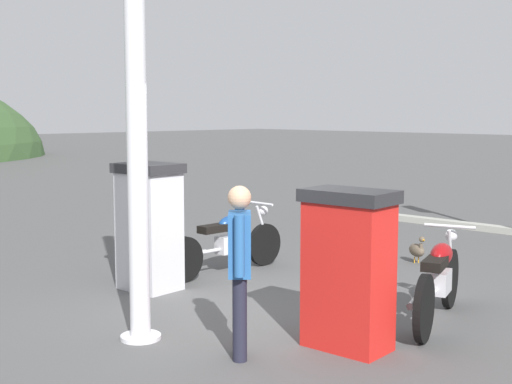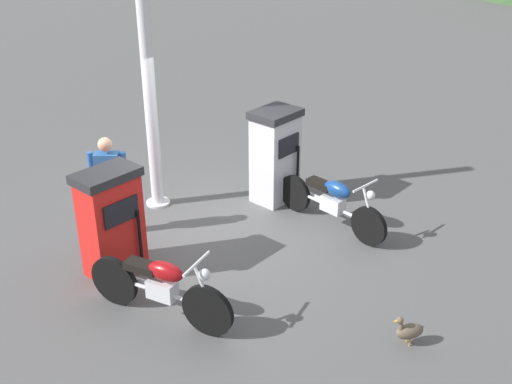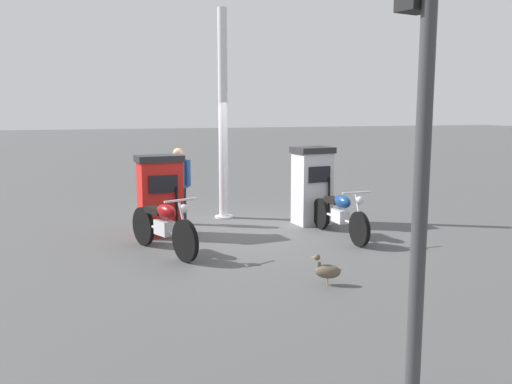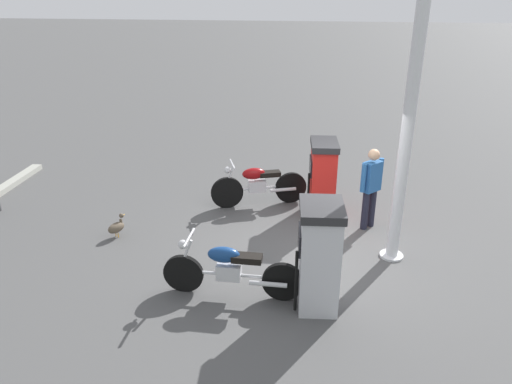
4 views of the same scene
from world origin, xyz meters
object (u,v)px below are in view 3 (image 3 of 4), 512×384
at_px(fuel_pump_far, 312,185).
at_px(fuel_pump_near, 160,195).
at_px(roadside_traffic_light, 419,77).
at_px(attendant_person, 179,181).
at_px(wandering_duck, 327,270).
at_px(canopy_support_pole, 223,119).
at_px(motorcycle_far_pump, 340,214).
at_px(motorcycle_near_pump, 164,226).

bearing_deg(fuel_pump_far, fuel_pump_near, -90.00).
bearing_deg(fuel_pump_near, roadside_traffic_light, 7.50).
distance_m(attendant_person, roadside_traffic_light, 7.62).
distance_m(wandering_duck, canopy_support_pole, 5.31).
height_order(motorcycle_far_pump, canopy_support_pole, canopy_support_pole).
height_order(motorcycle_far_pump, roadside_traffic_light, roadside_traffic_light).
relative_size(motorcycle_near_pump, roadside_traffic_light, 0.51).
bearing_deg(motorcycle_far_pump, wandering_duck, -31.66).
height_order(motorcycle_far_pump, attendant_person, attendant_person).
distance_m(fuel_pump_far, motorcycle_near_pump, 3.58).
bearing_deg(roadside_traffic_light, motorcycle_near_pump, -168.72).
distance_m(fuel_pump_far, attendant_person, 2.75).
xyz_separation_m(motorcycle_far_pump, wandering_duck, (2.42, -1.49, -0.24)).
xyz_separation_m(fuel_pump_near, wandering_duck, (3.71, 1.59, -0.57)).
distance_m(attendant_person, canopy_support_pole, 1.68).
bearing_deg(canopy_support_pole, roadside_traffic_light, -5.39).
bearing_deg(motorcycle_far_pump, attendant_person, -130.50).
xyz_separation_m(attendant_person, wandering_duck, (4.60, 1.06, -0.69)).
xyz_separation_m(wandering_duck, roadside_traffic_light, (2.82, -0.73, 2.38)).
relative_size(fuel_pump_far, canopy_support_pole, 0.36).
xyz_separation_m(wandering_duck, canopy_support_pole, (-4.94, 0.00, 1.94)).
relative_size(motorcycle_near_pump, attendant_person, 1.24).
xyz_separation_m(attendant_person, roadside_traffic_light, (7.42, 0.33, 1.68)).
relative_size(motorcycle_near_pump, motorcycle_far_pump, 0.92).
distance_m(motorcycle_far_pump, attendant_person, 3.38).
xyz_separation_m(attendant_person, canopy_support_pole, (-0.34, 1.06, 1.25)).
relative_size(fuel_pump_near, canopy_support_pole, 0.34).
bearing_deg(attendant_person, fuel_pump_near, -30.81).
distance_m(fuel_pump_near, roadside_traffic_light, 6.83).
height_order(fuel_pump_near, attendant_person, attendant_person).
bearing_deg(wandering_duck, fuel_pump_near, -156.77).
bearing_deg(fuel_pump_far, canopy_support_pole, -128.90).
relative_size(fuel_pump_near, fuel_pump_far, 0.95).
distance_m(fuel_pump_far, wandering_duck, 4.06).
distance_m(fuel_pump_far, motorcycle_far_pump, 1.33).
distance_m(wandering_duck, roadside_traffic_light, 3.76).
distance_m(motorcycle_near_pump, motorcycle_far_pump, 3.26).
distance_m(motorcycle_near_pump, wandering_duck, 2.98).
bearing_deg(motorcycle_far_pump, canopy_support_pole, -149.41).
xyz_separation_m(motorcycle_near_pump, canopy_support_pole, (-2.56, 1.77, 1.68)).
distance_m(fuel_pump_near, motorcycle_near_pump, 1.37).
xyz_separation_m(fuel_pump_far, wandering_duck, (3.71, -1.54, -0.60)).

